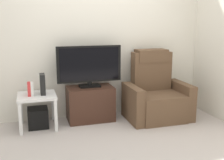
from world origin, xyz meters
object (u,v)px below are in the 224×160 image
television (89,65)px  game_console (43,84)px  side_table (37,100)px  book_middle (32,89)px  subwoofer_box (38,118)px  tv_stand (90,103)px  book_leftmost (29,89)px  recliner_armchair (156,95)px

television → game_console: television is taller
side_table → book_middle: 0.18m
side_table → subwoofer_box: (0.00, 0.00, -0.27)m
tv_stand → side_table: 0.82m
tv_stand → television: 0.60m
book_leftmost → book_middle: bearing=0.0°
subwoofer_box → book_leftmost: (-0.10, -0.02, 0.44)m
book_leftmost → television: bearing=7.4°
tv_stand → television: television is taller
subwoofer_box → book_middle: 0.45m
television → book_middle: size_ratio=5.30×
game_console → tv_stand: bearing=5.5°
television → game_console: size_ratio=3.35×
book_middle → game_console: size_ratio=0.63×
subwoofer_box → side_table: bearing=-135.0°
side_table → book_leftmost: size_ratio=2.82×
recliner_armchair → game_console: size_ratio=3.64×
book_middle → game_console: (0.15, 0.03, 0.05)m
tv_stand → book_leftmost: book_leftmost is taller
subwoofer_box → book_leftmost: book_leftmost is taller
side_table → book_leftmost: (-0.10, -0.02, 0.18)m
television → book_leftmost: bearing=-172.6°
side_table → game_console: size_ratio=1.82×
subwoofer_box → game_console: size_ratio=0.97×
television → side_table: bearing=-173.1°
book_leftmost → game_console: (0.19, 0.03, 0.05)m
subwoofer_box → book_leftmost: 0.46m
book_middle → book_leftmost: bearing=180.0°
tv_stand → book_middle: book_middle is taller
recliner_armchair → book_middle: (-1.89, 0.08, 0.21)m
television → book_middle: bearing=-172.2°
tv_stand → game_console: (-0.71, -0.07, 0.37)m
recliner_armchair → game_console: (-1.74, 0.11, 0.27)m
tv_stand → book_middle: size_ratio=3.79×
subwoofer_box → book_middle: (-0.06, -0.02, 0.44)m
game_console → book_leftmost: bearing=-171.0°
television → recliner_armchair: (1.03, -0.20, -0.50)m
book_middle → television: bearing=7.8°
game_console → book_middle: bearing=-168.6°
recliner_armchair → side_table: 1.84m
tv_stand → side_table: tv_stand is taller
television → book_middle: television is taller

